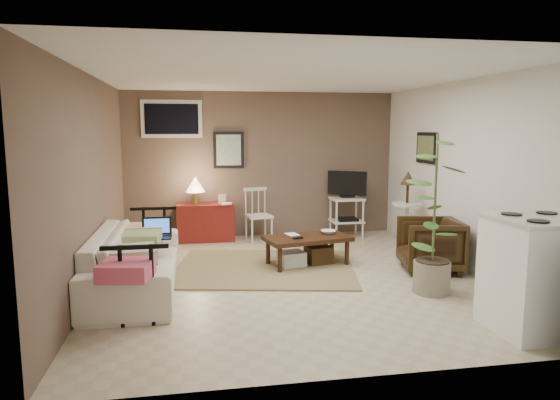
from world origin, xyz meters
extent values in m
plane|color=#C1B293|center=(0.00, 0.00, 0.00)|extent=(5.00, 5.00, 0.00)
cube|color=black|center=(-0.55, 2.48, 1.45)|extent=(0.50, 0.03, 0.60)
cube|color=black|center=(2.23, 1.05, 1.52)|extent=(0.03, 0.60, 0.45)
cube|color=silver|center=(-1.45, 2.48, 1.95)|extent=(0.96, 0.03, 0.60)
cube|color=#8E7F52|center=(-0.25, 0.44, 0.01)|extent=(2.59, 2.23, 0.02)
cube|color=#371C0F|center=(0.33, 0.49, 0.37)|extent=(1.19, 0.78, 0.05)
cylinder|color=#371C0F|center=(-0.10, 0.19, 0.17)|extent=(0.06, 0.06, 0.35)
cylinder|color=#371C0F|center=(0.84, 0.39, 0.17)|extent=(0.06, 0.06, 0.35)
cylinder|color=#371C0F|center=(-0.18, 0.60, 0.17)|extent=(0.06, 0.06, 0.35)
cylinder|color=#371C0F|center=(0.75, 0.80, 0.17)|extent=(0.06, 0.06, 0.35)
cube|color=black|center=(0.17, 0.37, 0.41)|extent=(0.14, 0.07, 0.02)
cube|color=#49301A|center=(0.49, 0.53, 0.13)|extent=(0.37, 0.34, 0.24)
cube|color=silver|center=(0.10, 0.45, 0.11)|extent=(0.37, 0.34, 0.20)
imported|color=silver|center=(-1.80, -0.12, 0.44)|extent=(0.66, 2.27, 0.89)
cube|color=black|center=(-1.58, 0.20, 0.51)|extent=(0.35, 0.24, 0.02)
cube|color=black|center=(-1.58, 0.33, 0.63)|extent=(0.35, 0.02, 0.22)
cube|color=blue|center=(-1.58, 0.32, 0.63)|extent=(0.29, 0.00, 0.17)
cube|color=maroon|center=(-0.95, 2.24, 0.30)|extent=(0.91, 0.40, 0.60)
cylinder|color=#B69446|center=(-1.10, 2.20, 0.70)|extent=(0.10, 0.10, 0.20)
cone|color=beige|center=(-1.10, 2.20, 0.93)|extent=(0.30, 0.30, 0.24)
cube|color=tan|center=(-0.68, 2.26, 0.67)|extent=(0.12, 0.02, 0.15)
cube|color=silver|center=(-0.11, 2.09, 0.40)|extent=(0.45, 0.45, 0.04)
cylinder|color=silver|center=(-0.24, 1.90, 0.19)|extent=(0.03, 0.03, 0.38)
cylinder|color=silver|center=(0.08, 1.96, 0.19)|extent=(0.03, 0.03, 0.38)
cylinder|color=silver|center=(-0.30, 2.22, 0.19)|extent=(0.03, 0.03, 0.38)
cylinder|color=silver|center=(0.02, 2.28, 0.19)|extent=(0.03, 0.03, 0.38)
cube|color=silver|center=(-0.14, 2.26, 0.82)|extent=(0.38, 0.11, 0.05)
cube|color=silver|center=(1.38, 2.14, 0.64)|extent=(0.52, 0.42, 0.04)
cube|color=silver|center=(1.38, 2.14, 0.26)|extent=(0.52, 0.42, 0.03)
cylinder|color=silver|center=(1.15, 1.96, 0.33)|extent=(0.03, 0.03, 0.66)
cylinder|color=silver|center=(1.61, 1.96, 0.33)|extent=(0.03, 0.03, 0.66)
cylinder|color=silver|center=(1.15, 2.32, 0.33)|extent=(0.03, 0.03, 0.66)
cylinder|color=silver|center=(1.61, 2.32, 0.33)|extent=(0.03, 0.03, 0.66)
cube|color=black|center=(1.38, 2.14, 0.69)|extent=(0.24, 0.13, 0.03)
cube|color=black|center=(1.38, 2.14, 0.90)|extent=(0.57, 0.41, 0.40)
cube|color=#D37652|center=(1.38, 2.14, 0.90)|extent=(0.47, 0.32, 0.32)
cube|color=black|center=(1.38, 2.09, 0.28)|extent=(0.33, 0.24, 0.09)
cylinder|color=silver|center=(1.96, 1.05, 0.02)|extent=(0.31, 0.31, 0.03)
cylinder|color=silver|center=(1.96, 1.05, 0.35)|extent=(0.06, 0.06, 0.66)
cylinder|color=silver|center=(1.96, 1.05, 0.70)|extent=(0.44, 0.44, 0.03)
cylinder|color=black|center=(1.96, 1.05, 0.86)|extent=(0.04, 0.04, 0.29)
cone|color=#3B2A18|center=(1.96, 1.05, 1.08)|extent=(0.22, 0.22, 0.20)
imported|color=black|center=(1.81, 0.00, 0.37)|extent=(0.80, 0.83, 0.74)
cylinder|color=gray|center=(1.43, -0.82, 0.18)|extent=(0.40, 0.40, 0.35)
cylinder|color=#4C602D|center=(1.43, -0.82, 1.05)|extent=(0.03, 0.03, 1.38)
cube|color=white|center=(1.86, -1.94, 0.50)|extent=(0.77, 0.72, 1.00)
cube|color=silver|center=(1.86, -1.94, 1.01)|extent=(0.80, 0.74, 0.03)
cylinder|color=black|center=(1.68, -2.12, 1.03)|extent=(0.18, 0.18, 0.01)
cylinder|color=black|center=(1.68, -1.77, 1.03)|extent=(0.18, 0.18, 0.01)
cylinder|color=black|center=(2.03, -1.77, 1.03)|extent=(0.18, 0.18, 0.01)
imported|color=#371C0F|center=(0.64, 0.61, 0.49)|extent=(0.21, 0.09, 0.20)
imported|color=#371C0F|center=(0.07, 0.59, 0.50)|extent=(0.15, 0.05, 0.20)
imported|color=#371C0F|center=(-0.70, 2.10, 0.71)|extent=(0.17, 0.04, 0.22)
camera|label=1|loc=(-1.14, -5.76, 1.79)|focal=32.00mm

